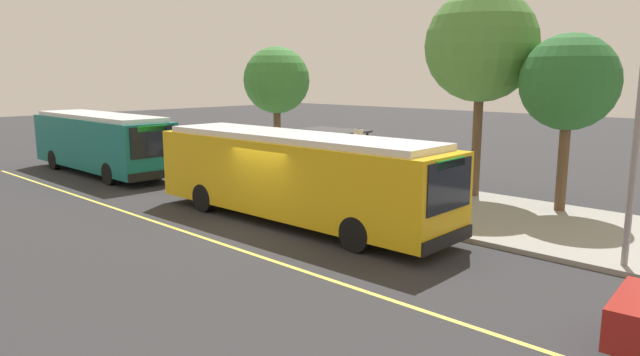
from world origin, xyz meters
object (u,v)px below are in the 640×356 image
transit_bus_second (101,141)px  pedestrian_commuter (364,175)px  waiting_bench (334,177)px  transit_bus_main (295,174)px  route_sign_post (358,156)px

transit_bus_second → pedestrian_commuter: (13.80, 3.57, -0.50)m
waiting_bench → pedestrian_commuter: (2.34, -0.95, 0.48)m
transit_bus_second → pedestrian_commuter: bearing=14.5°
transit_bus_main → transit_bus_second: bearing=179.9°
transit_bus_main → route_sign_post: same height
waiting_bench → pedestrian_commuter: pedestrian_commuter is taller
route_sign_post → transit_bus_second: bearing=-169.0°
transit_bus_main → transit_bus_second: same height
transit_bus_second → waiting_bench: size_ratio=6.38×
route_sign_post → waiting_bench: bearing=147.2°
waiting_bench → route_sign_post: 3.51m
transit_bus_main → route_sign_post: 2.83m
waiting_bench → route_sign_post: route_sign_post is taller
route_sign_post → pedestrian_commuter: (-0.39, 0.81, -0.84)m
waiting_bench → route_sign_post: bearing=-32.8°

